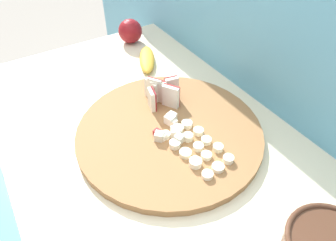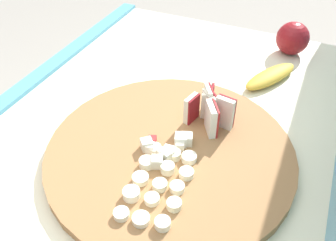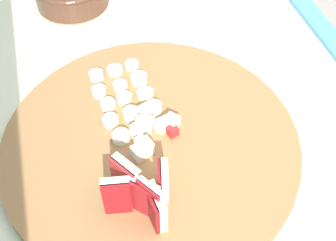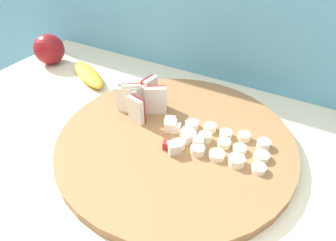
# 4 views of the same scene
# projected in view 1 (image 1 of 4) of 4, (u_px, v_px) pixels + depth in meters

# --- Properties ---
(tile_backsplash) EXTENTS (2.40, 0.04, 1.46)m
(tile_backsplash) POSITION_uv_depth(u_px,v_px,m) (267.00, 159.00, 0.95)
(tile_backsplash) COLOR #5BA3C1
(tile_backsplash) RESTS_ON ground
(cutting_board) EXTENTS (0.45, 0.45, 0.02)m
(cutting_board) POSITION_uv_depth(u_px,v_px,m) (169.00, 132.00, 0.75)
(cutting_board) COLOR olive
(cutting_board) RESTS_ON tiled_countertop
(apple_wedge_fan) EXTENTS (0.10, 0.09, 0.07)m
(apple_wedge_fan) POSITION_uv_depth(u_px,v_px,m) (161.00, 92.00, 0.81)
(apple_wedge_fan) COLOR maroon
(apple_wedge_fan) RESTS_ON cutting_board
(apple_dice_pile) EXTENTS (0.10, 0.09, 0.02)m
(apple_dice_pile) POSITION_uv_depth(u_px,v_px,m) (171.00, 129.00, 0.73)
(apple_dice_pile) COLOR beige
(apple_dice_pile) RESTS_ON cutting_board
(banana_slice_rows) EXTENTS (0.17, 0.10, 0.02)m
(banana_slice_rows) POSITION_uv_depth(u_px,v_px,m) (195.00, 146.00, 0.70)
(banana_slice_rows) COLOR white
(banana_slice_rows) RESTS_ON cutting_board
(banana_peel) EXTENTS (0.17, 0.12, 0.03)m
(banana_peel) POSITION_uv_depth(u_px,v_px,m) (147.00, 59.00, 1.00)
(banana_peel) COLOR gold
(banana_peel) RESTS_ON tiled_countertop
(whole_apple) EXTENTS (0.08, 0.08, 0.08)m
(whole_apple) POSITION_uv_depth(u_px,v_px,m) (130.00, 31.00, 1.08)
(whole_apple) COLOR maroon
(whole_apple) RESTS_ON tiled_countertop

